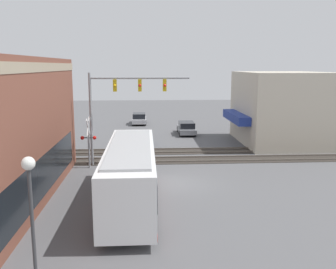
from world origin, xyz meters
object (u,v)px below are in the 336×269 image
Objects in this scene: crossing_signal at (89,138)px; streetlamp at (32,215)px; parked_car_grey at (186,128)px; city_bus at (131,172)px; parked_car_silver at (139,119)px; parked_car_blue at (137,139)px; pedestrian_at_crossing at (116,156)px.

crossing_signal is 0.80× the size of streetlamp.
parked_car_grey is (29.56, -8.24, -2.19)m from streetlamp.
parked_car_silver is at bearing -0.00° from city_bus.
crossing_signal is 8.60m from parked_car_blue.
streetlamp is 2.91× the size of pedestrian_at_crossing.
parked_car_blue is 0.96× the size of parked_car_silver.
pedestrian_at_crossing reaches higher than parked_car_grey.
pedestrian_at_crossing is at bearing 169.33° from parked_car_blue.
pedestrian_at_crossing is at bearing -4.96° from streetlamp.
parked_car_blue is (15.58, -0.00, -1.22)m from city_bus.
city_bus is at bearing 180.00° from parked_car_blue.
crossing_signal is 2.32× the size of pedestrian_at_crossing.
city_bus is at bearing -19.26° from streetlamp.
streetlamp reaches higher than parked_car_silver.
city_bus is 8.58m from crossing_signal.
streetlamp reaches higher than crossing_signal.
pedestrian_at_crossing is at bearing 153.16° from parked_car_grey.
crossing_signal reaches higher than parked_car_silver.
crossing_signal is at bearing 91.57° from pedestrian_at_crossing.
pedestrian_at_crossing reaches higher than parked_car_silver.
pedestrian_at_crossing is (7.92, 1.44, -1.03)m from city_bus.
pedestrian_at_crossing is (0.05, -1.96, -1.46)m from crossing_signal.
streetlamp is at bearing 173.17° from parked_car_blue.
crossing_signal is at bearing 147.03° from parked_car_grey.
city_bus is 8.12m from pedestrian_at_crossing.
city_bus is at bearing -169.67° from pedestrian_at_crossing.
city_bus is 2.65× the size of parked_car_blue.
parked_car_grey is at bearing -14.13° from city_bus.
streetlamp reaches higher than parked_car_grey.
streetlamp is 1.07× the size of parked_car_silver.
streetlamp reaches higher than pedestrian_at_crossing.
crossing_signal is at bearing 170.96° from parked_car_silver.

